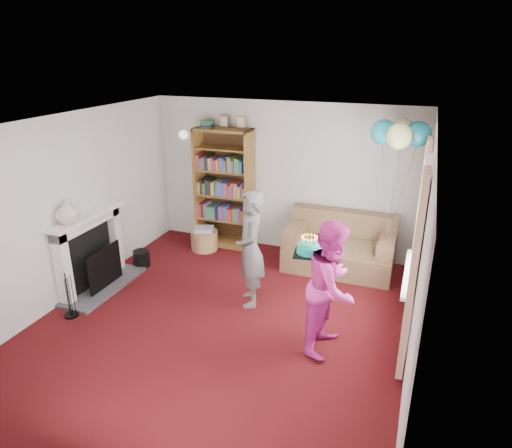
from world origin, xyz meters
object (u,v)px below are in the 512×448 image
at_px(person_magenta, 332,287).
at_px(birthday_cake, 309,249).
at_px(sofa, 340,248).
at_px(person_striped, 250,249).
at_px(bookcase, 225,190).

height_order(person_magenta, birthday_cake, person_magenta).
relative_size(sofa, birthday_cake, 4.83).
bearing_deg(person_magenta, birthday_cake, 59.32).
bearing_deg(birthday_cake, person_striped, 159.49).
height_order(sofa, person_striped, person_striped).
bearing_deg(sofa, bookcase, 173.33).
bearing_deg(person_striped, birthday_cake, 43.79).
bearing_deg(bookcase, sofa, -6.49).
distance_m(bookcase, person_magenta, 3.31).
xyz_separation_m(bookcase, birthday_cake, (2.00, -2.06, 0.08)).
height_order(bookcase, person_magenta, bookcase).
bearing_deg(birthday_cake, sofa, 87.91).
distance_m(bookcase, person_striped, 2.08).
height_order(person_striped, person_magenta, person_striped).
bearing_deg(person_striped, bookcase, -172.48).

